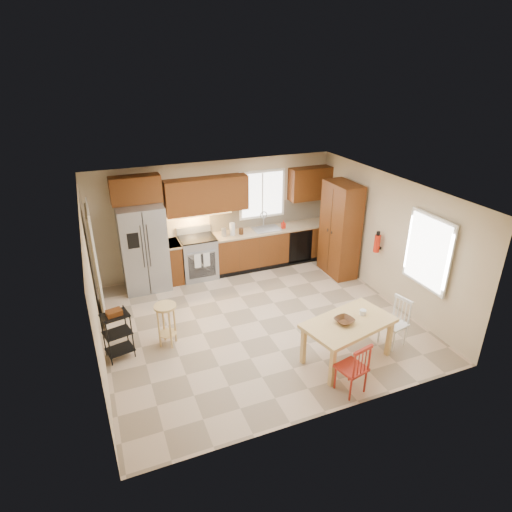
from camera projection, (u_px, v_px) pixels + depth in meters
The scene contains 33 objects.
floor at pixel (258, 321), 8.00m from camera, with size 5.50×5.50×0.00m, color tan.
ceiling at pixel (259, 191), 6.96m from camera, with size 5.50×5.00×0.02m, color silver.
wall_back at pixel (216, 217), 9.59m from camera, with size 5.50×0.02×2.50m, color #CCB793.
wall_front at pixel (334, 339), 5.37m from camera, with size 5.50×0.02×2.50m, color #CCB793.
wall_left at pixel (93, 289), 6.55m from camera, with size 0.02×5.00×2.50m, color #CCB793.
wall_right at pixel (388, 238), 8.41m from camera, with size 0.02×5.00×2.50m, color #CCB793.
refrigerator at pixel (144, 248), 8.84m from camera, with size 0.92×0.75×1.82m, color gray.
range_stove at pixel (198, 258), 9.47m from camera, with size 0.76×0.63×0.92m, color gray.
base_cabinet_narrow at pixel (173, 262), 9.30m from camera, with size 0.30×0.60×0.90m, color #5A2C10.
base_cabinet_run at pixel (274, 246), 10.11m from camera, with size 2.92×0.60×0.90m, color #5A2C10.
dishwasher at pixel (300, 247), 10.05m from camera, with size 0.60×0.02×0.78m, color black.
backsplash at pixel (269, 213), 10.04m from camera, with size 2.92×0.03×0.55m, color beige.
upper_over_fridge at pixel (136, 190), 8.51m from camera, with size 1.00×0.35×0.55m, color #5F340F.
upper_left_block at pixel (207, 195), 9.12m from camera, with size 1.80×0.35×0.75m, color #5F340F.
upper_right_block at pixel (310, 184), 9.96m from camera, with size 1.00×0.35×0.75m, color #5F340F.
window_back at pixel (262, 194), 9.78m from camera, with size 1.12×0.04×1.12m, color white.
sink at pixel (266, 231), 9.87m from camera, with size 0.62×0.46×0.16m, color gray.
undercab_glow at pixel (194, 215), 9.16m from camera, with size 1.60×0.30×0.01m, color #FFBF66.
soap_bottle at pixel (283, 224), 9.86m from camera, with size 0.09×0.09×0.19m, color red.
paper_towel at pixel (232, 229), 9.47m from camera, with size 0.12×0.12×0.28m, color silver.
canister_steel at pixel (224, 232), 9.42m from camera, with size 0.11×0.11×0.18m, color gray.
canister_wood at pixel (241, 231), 9.54m from camera, with size 0.10×0.10×0.14m, color #472813.
pantry at pixel (340, 230), 9.40m from camera, with size 0.50×0.95×2.10m, color #5A2C10.
fire_extinguisher at pixel (377, 244), 8.56m from camera, with size 0.12×0.12×0.36m, color red.
window_right at pixel (428, 252), 7.34m from camera, with size 0.04×1.02×1.32m, color white.
doorway at pixel (95, 266), 7.75m from camera, with size 0.04×0.95×2.10m, color #8C7A59.
dining_table at pixel (347, 341), 6.86m from camera, with size 1.44×0.81×0.70m, color tan, non-canonical shape.
chair_red at pixel (352, 367), 6.16m from camera, with size 0.40×0.40×0.84m, color maroon, non-canonical shape.
chair_white at pixel (394, 323), 7.19m from camera, with size 0.40×0.40×0.84m, color silver, non-canonical shape.
table_bowl at pixel (344, 323), 6.67m from camera, with size 0.29×0.29×0.07m, color #472813.
table_jar at pixel (363, 313), 6.88m from camera, with size 0.10×0.10×0.11m, color silver.
bar_stool at pixel (167, 325), 7.20m from camera, with size 0.37×0.37×0.77m, color tan, non-canonical shape.
utility_cart at pixel (118, 335), 6.87m from camera, with size 0.42×0.33×0.84m, color black, non-canonical shape.
Camera 1 is at (-2.57, -6.26, 4.45)m, focal length 30.00 mm.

